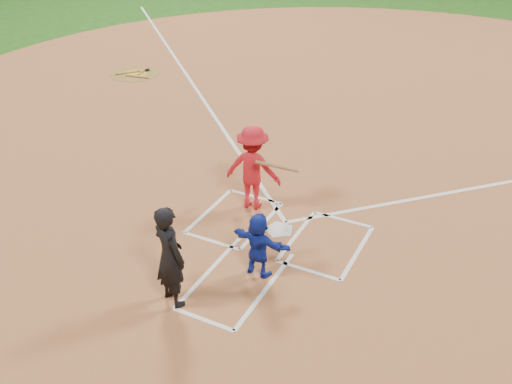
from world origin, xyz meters
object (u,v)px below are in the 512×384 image
at_px(catcher, 258,245).
at_px(batter_at_plate, 253,168).
at_px(home_plate, 279,230).
at_px(on_deck_circle, 135,73).
at_px(umpire, 170,256).

bearing_deg(catcher, batter_at_plate, -55.62).
xyz_separation_m(home_plate, batter_at_plate, (-0.87, 0.57, 0.88)).
xyz_separation_m(on_deck_circle, catcher, (8.51, -7.64, 0.59)).
bearing_deg(on_deck_circle, batter_at_plate, -37.61).
height_order(on_deck_circle, catcher, catcher).
bearing_deg(catcher, on_deck_circle, -37.28).
height_order(on_deck_circle, umpire, umpire).
bearing_deg(batter_at_plate, home_plate, -33.34).
distance_m(umpire, batter_at_plate, 3.21).
xyz_separation_m(home_plate, on_deck_circle, (-8.28, 6.28, -0.00)).
relative_size(on_deck_circle, umpire, 0.95).
bearing_deg(batter_at_plate, on_deck_circle, 142.39).
bearing_deg(on_deck_circle, umpire, -49.52).
bearing_deg(home_plate, umpire, 75.65).
xyz_separation_m(catcher, batter_at_plate, (-1.11, 1.93, 0.29)).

